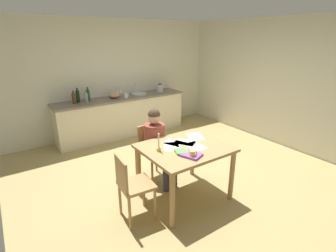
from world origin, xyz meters
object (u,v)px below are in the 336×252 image
Objects in this scene: wine_glass_by_kettle at (117,91)px; wine_glass_back_left at (112,92)px; wine_glass_near_sink at (121,91)px; bottle_vinegar at (78,96)px; chair_at_table at (152,149)px; bottle_sauce at (88,95)px; sink_unit at (139,94)px; book_magazine at (191,155)px; candlestick at (159,146)px; person_seated at (157,142)px; chair_side_empty at (132,185)px; coffee_mug at (193,154)px; book_cookery at (181,151)px; dining_table at (185,154)px; stovetop_kettle at (160,88)px; mixing_bowl at (114,95)px; bottle_oil at (74,98)px; bottle_wine_red at (86,98)px; teacup_on_counter at (126,96)px.

wine_glass_by_kettle and wine_glass_back_left have the same top height.
bottle_vinegar is at bearing -175.89° from wine_glass_near_sink.
chair_at_table is 5.78× the size of wine_glass_back_left.
bottle_vinegar reaches higher than bottle_sauce.
book_magazine is at bearing -106.40° from sink_unit.
candlestick reaches higher than book_magazine.
person_seated is 1.35× the size of chair_side_empty.
coffee_mug is (-0.03, -1.05, 0.34)m from chair_at_table.
dining_table is at bearing 57.59° from book_cookery.
person_seated is 5.43× the size of stovetop_kettle.
sink_unit is at bearing -20.55° from wine_glass_near_sink.
bottle_vinegar is (-0.44, 3.01, 0.22)m from book_cookery.
chair_at_table is 1.11m from coffee_mug.
dining_table is at bearing 46.34° from book_magazine.
wine_glass_near_sink is (0.51, 2.23, 0.51)m from chair_at_table.
wine_glass_back_left is at bearing 166.32° from sink_unit.
book_magazine is 0.79× the size of bottle_vinegar.
candlestick is at bearing -103.41° from wine_glass_by_kettle.
book_cookery is (0.68, -0.11, 0.31)m from chair_side_empty.
sink_unit is 0.60m from mixing_bowl.
candlestick is 2.98m from wine_glass_near_sink.
wine_glass_near_sink is at bearing 7.44° from bottle_oil.
wine_glass_by_kettle is 1.00× the size of wine_glass_back_left.
book_magazine is 1.57× the size of wine_glass_by_kettle.
bottle_sauce is at bearing 97.62° from chair_at_table.
candlestick is at bearing -113.03° from chair_at_table.
stovetop_kettle is (1.51, 3.08, 0.19)m from book_magazine.
mixing_bowl is 1.71× the size of wine_glass_back_left.
bottle_wine_red is at bearing -43.58° from bottle_vinegar.
mixing_bowl is (0.66, 0.08, -0.05)m from bottle_wine_red.
dining_table is 0.38m from coffee_mug.
bottle_vinegar is (-0.22, 2.80, 0.17)m from candlestick.
bottle_oil is 2.18× the size of teacup_on_counter.
bottle_vinegar is at bearing 136.42° from bottle_wine_red.
wine_glass_by_kettle is 1.24× the size of teacup_on_counter.
wine_glass_back_left reaches higher than candlestick.
candlestick is 2.76m from bottle_oil.
wine_glass_by_kettle is (1.15, 2.97, 0.51)m from chair_side_empty.
mixing_bowl is at bearing -133.76° from wine_glass_by_kettle.
book_magazine is 3.27m from wine_glass_by_kettle.
chair_at_table is 2.60m from stovetop_kettle.
sink_unit reaches higher than wine_glass_by_kettle.
bottle_wine_red is at bearing 74.53° from book_magazine.
bottle_sauce reaches higher than chair_at_table.
wine_glass_by_kettle is (0.41, 2.23, 0.51)m from chair_at_table.
bottle_sauce reaches higher than wine_glass_back_left.
chair_side_empty is 5.75× the size of wine_glass_by_kettle.
coffee_mug is 0.44× the size of candlestick.
mixing_bowl is at bearing 7.24° from bottle_wine_red.
wine_glass_near_sink is (0.78, 2.88, 0.14)m from candlestick.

